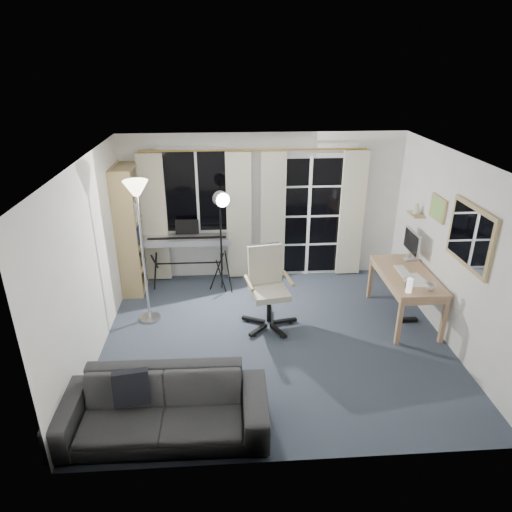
{
  "coord_description": "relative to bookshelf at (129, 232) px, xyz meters",
  "views": [
    {
      "loc": [
        -0.6,
        -5.1,
        3.49
      ],
      "look_at": [
        -0.23,
        0.35,
        1.07
      ],
      "focal_mm": 32.0,
      "sensor_mm": 36.0,
      "label": 1
    }
  ],
  "objects": [
    {
      "name": "floor",
      "position": [
        2.13,
        -1.69,
        -0.96
      ],
      "size": [
        4.5,
        4.0,
        0.02
      ],
      "primitive_type": "cube",
      "color": "#333D4A",
      "rests_on": "ground"
    },
    {
      "name": "window",
      "position": [
        1.08,
        0.28,
        0.55
      ],
      "size": [
        1.2,
        0.08,
        1.4
      ],
      "color": "white",
      "rests_on": "floor"
    },
    {
      "name": "french_door",
      "position": [
        2.88,
        0.28,
        0.08
      ],
      "size": [
        1.32,
        0.09,
        2.11
      ],
      "color": "white",
      "rests_on": "floor"
    },
    {
      "name": "curtains",
      "position": [
        1.99,
        0.19,
        0.14
      ],
      "size": [
        3.6,
        0.07,
        2.13
      ],
      "color": "gold",
      "rests_on": "floor"
    },
    {
      "name": "bookshelf",
      "position": [
        0.0,
        0.0,
        0.0
      ],
      "size": [
        0.33,
        0.93,
        2.0
      ],
      "rotation": [
        0.0,
        0.0,
        0.01
      ],
      "color": "tan",
      "rests_on": "floor"
    },
    {
      "name": "torchiere_lamp",
      "position": [
        0.39,
        -1.06,
        0.68
      ],
      "size": [
        0.4,
        0.4,
        2.03
      ],
      "rotation": [
        0.0,
        0.0,
        -0.3
      ],
      "color": "#B2B2B7",
      "rests_on": "floor"
    },
    {
      "name": "keyboard_piano",
      "position": [
        0.89,
        0.01,
        -0.19
      ],
      "size": [
        1.39,
        0.67,
        1.01
      ],
      "rotation": [
        0.0,
        0.0,
        -0.0
      ],
      "color": "black",
      "rests_on": "floor"
    },
    {
      "name": "studio_light",
      "position": [
        1.45,
        -0.33,
        0.41
      ],
      "size": [
        0.39,
        0.39,
        1.7
      ],
      "rotation": [
        0.0,
        0.0,
        0.43
      ],
      "color": "black",
      "rests_on": "floor"
    },
    {
      "name": "office_chair",
      "position": [
        2.05,
        -1.24,
        -0.29
      ],
      "size": [
        0.78,
        0.77,
        1.13
      ],
      "rotation": [
        0.0,
        0.0,
        0.17
      ],
      "color": "black",
      "rests_on": "floor"
    },
    {
      "name": "desk",
      "position": [
        4.01,
        -1.28,
        -0.33
      ],
      "size": [
        0.67,
        1.33,
        0.71
      ],
      "rotation": [
        0.0,
        0.0,
        -0.0
      ],
      "color": "#A27653",
      "rests_on": "floor"
    },
    {
      "name": "monitor",
      "position": [
        4.2,
        -0.83,
        0.03
      ],
      "size": [
        0.17,
        0.51,
        0.45
      ],
      "rotation": [
        0.0,
        0.0,
        -0.0
      ],
      "color": "silver",
      "rests_on": "desk"
    },
    {
      "name": "desk_clutter",
      "position": [
        3.94,
        -1.5,
        -0.39
      ],
      "size": [
        0.42,
        0.81,
        0.9
      ],
      "rotation": [
        0.0,
        0.0,
        -0.0
      ],
      "color": "white",
      "rests_on": "desk"
    },
    {
      "name": "mug",
      "position": [
        4.11,
        -1.78,
        -0.18
      ],
      "size": [
        0.12,
        0.09,
        0.12
      ],
      "primitive_type": "imported",
      "rotation": [
        0.0,
        0.0,
        -0.0
      ],
      "color": "silver",
      "rests_on": "desk"
    },
    {
      "name": "wall_mirror",
      "position": [
        4.35,
        -2.04,
        0.6
      ],
      "size": [
        0.04,
        0.94,
        0.74
      ],
      "color": "tan",
      "rests_on": "floor"
    },
    {
      "name": "framed_print",
      "position": [
        4.35,
        -1.14,
        0.65
      ],
      "size": [
        0.03,
        0.42,
        0.32
      ],
      "color": "tan",
      "rests_on": "floor"
    },
    {
      "name": "wall_shelf",
      "position": [
        4.29,
        -0.64,
        0.46
      ],
      "size": [
        0.16,
        0.3,
        0.18
      ],
      "color": "tan",
      "rests_on": "floor"
    },
    {
      "name": "sofa",
      "position": [
        0.84,
        -3.24,
        -0.54
      ],
      "size": [
        2.09,
        0.64,
        0.81
      ],
      "rotation": [
        0.0,
        0.0,
        -0.02
      ],
      "color": "#28282A",
      "rests_on": "floor"
    }
  ]
}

